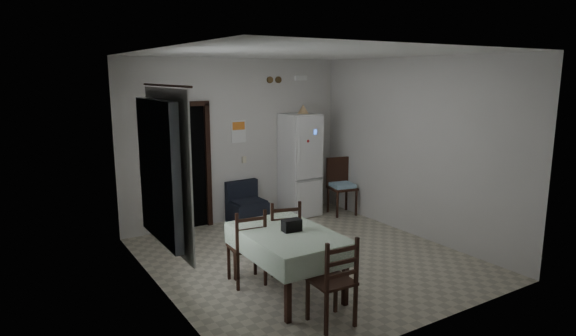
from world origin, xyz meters
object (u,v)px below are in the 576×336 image
(dining_table, at_px, (288,262))
(dining_chair_far_right, at_px, (283,235))
(dining_chair_far_left, at_px, (246,245))
(dining_chair_near_head, at_px, (332,280))
(navy_seat, at_px, (247,203))
(fridge, at_px, (300,165))
(corner_chair, at_px, (342,187))

(dining_table, bearing_deg, dining_chair_far_right, 64.56)
(dining_chair_far_left, distance_m, dining_chair_near_head, 1.43)
(navy_seat, xyz_separation_m, dining_table, (-0.85, -2.71, 0.01))
(fridge, relative_size, corner_chair, 1.79)
(corner_chair, xyz_separation_m, dining_table, (-2.65, -2.29, -0.15))
(navy_seat, bearing_deg, corner_chair, -14.26)
(corner_chair, distance_m, dining_table, 3.51)
(dining_table, relative_size, dining_chair_far_right, 1.48)
(navy_seat, relative_size, dining_chair_far_left, 0.75)
(fridge, xyz_separation_m, dining_chair_far_right, (-1.67, -2.11, -0.45))
(fridge, height_order, dining_chair_near_head, fridge)
(navy_seat, xyz_separation_m, dining_chair_far_right, (-0.56, -2.11, 0.13))
(fridge, bearing_deg, dining_chair_far_right, -128.07)
(navy_seat, distance_m, dining_chair_far_right, 2.19)
(corner_chair, bearing_deg, fridge, 159.02)
(fridge, relative_size, dining_table, 1.29)
(fridge, relative_size, dining_chair_near_head, 1.93)
(dining_chair_far_left, bearing_deg, corner_chair, -141.28)
(dining_chair_far_left, relative_size, dining_chair_near_head, 1.00)
(navy_seat, xyz_separation_m, corner_chair, (1.80, -0.42, 0.16))
(dining_table, xyz_separation_m, dining_chair_near_head, (-0.01, -0.89, 0.11))
(dining_chair_far_left, bearing_deg, navy_seat, -109.93)
(dining_chair_near_head, bearing_deg, dining_table, -87.55)
(navy_seat, distance_m, dining_table, 2.84)
(fridge, height_order, dining_chair_far_left, fridge)
(dining_table, distance_m, dining_chair_far_left, 0.60)
(corner_chair, bearing_deg, dining_chair_near_head, -119.09)
(corner_chair, bearing_deg, dining_chair_far_left, -138.01)
(fridge, distance_m, corner_chair, 0.91)
(fridge, xyz_separation_m, navy_seat, (-1.12, 0.00, -0.58))
(dining_chair_near_head, bearing_deg, navy_seat, -100.28)
(navy_seat, xyz_separation_m, dining_chair_far_left, (-1.15, -2.20, 0.12))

